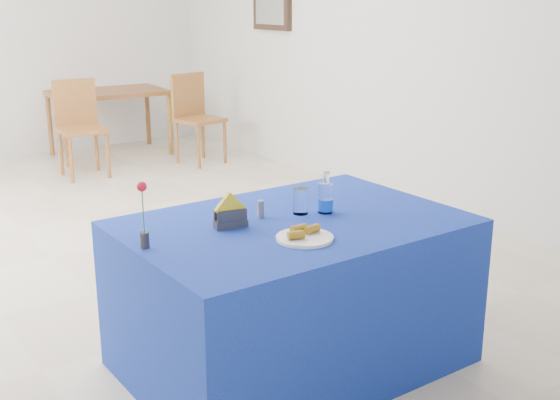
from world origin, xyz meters
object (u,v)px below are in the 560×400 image
at_px(blue_table, 293,293).
at_px(chair_bg_right, 195,112).
at_px(oak_table, 108,97).
at_px(chair_bg_left, 79,121).
at_px(plate, 305,238).
at_px(water_bottle, 325,199).

xyz_separation_m(blue_table, chair_bg_right, (1.77, 4.24, 0.19)).
bearing_deg(oak_table, chair_bg_left, -130.03).
height_order(blue_table, oak_table, blue_table).
bearing_deg(plate, blue_table, 64.22).
bearing_deg(blue_table, oak_table, 77.52).
height_order(plate, chair_bg_right, chair_bg_right).
distance_m(water_bottle, chair_bg_left, 4.40).
distance_m(water_bottle, oak_table, 5.20).
height_order(water_bottle, oak_table, water_bottle).
bearing_deg(water_bottle, plate, -141.35).
bearing_deg(chair_bg_right, plate, -123.41).
xyz_separation_m(plate, blue_table, (0.12, 0.25, -0.39)).
bearing_deg(plate, oak_table, 76.86).
bearing_deg(oak_table, water_bottle, -100.27).
xyz_separation_m(plate, water_bottle, (0.33, 0.26, 0.06)).
bearing_deg(blue_table, water_bottle, 3.93).
bearing_deg(chair_bg_left, chair_bg_right, -3.80).
bearing_deg(chair_bg_right, oak_table, 114.75).
bearing_deg(blue_table, plate, -115.78).
height_order(blue_table, chair_bg_left, chair_bg_left).
relative_size(plate, oak_table, 0.19).
distance_m(plate, water_bottle, 0.43).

